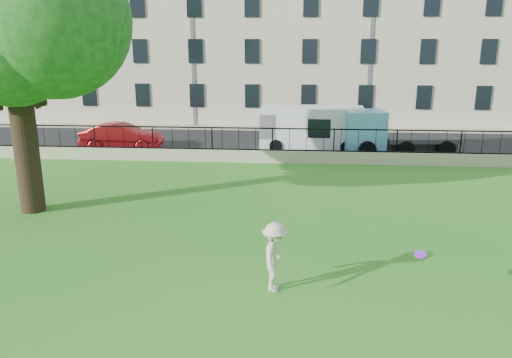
# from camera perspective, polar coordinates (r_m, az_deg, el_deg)

# --- Properties ---
(ground) EXTENTS (120.00, 120.00, 0.00)m
(ground) POSITION_cam_1_polar(r_m,az_deg,el_deg) (13.44, -0.71, -9.92)
(ground) COLOR #25751C
(ground) RESTS_ON ground
(retaining_wall) EXTENTS (50.00, 0.40, 0.60)m
(retaining_wall) POSITION_cam_1_polar(r_m,az_deg,el_deg) (24.73, 1.87, 2.60)
(retaining_wall) COLOR tan
(retaining_wall) RESTS_ON ground
(iron_railing) EXTENTS (50.00, 0.05, 1.13)m
(iron_railing) POSITION_cam_1_polar(r_m,az_deg,el_deg) (24.56, 1.89, 4.54)
(iron_railing) COLOR black
(iron_railing) RESTS_ON retaining_wall
(street) EXTENTS (60.00, 9.00, 0.01)m
(street) POSITION_cam_1_polar(r_m,az_deg,el_deg) (29.39, 2.32, 4.04)
(street) COLOR black
(street) RESTS_ON ground
(sidewalk) EXTENTS (60.00, 1.40, 0.12)m
(sidewalk) POSITION_cam_1_polar(r_m,az_deg,el_deg) (34.49, 2.69, 5.80)
(sidewalk) COLOR tan
(sidewalk) RESTS_ON ground
(building_row) EXTENTS (56.40, 10.40, 13.80)m
(building_row) POSITION_cam_1_polar(r_m,az_deg,el_deg) (39.71, 3.12, 16.96)
(building_row) COLOR #BFB397
(building_row) RESTS_ON ground
(tree) EXTENTS (8.30, 6.50, 10.41)m
(tree) POSITION_cam_1_polar(r_m,az_deg,el_deg) (18.65, -26.72, 17.55)
(tree) COLOR black
(tree) RESTS_ON ground
(man) EXTENTS (0.73, 1.15, 1.70)m
(man) POSITION_cam_1_polar(r_m,az_deg,el_deg) (11.90, 2.18, -8.89)
(man) COLOR beige
(man) RESTS_ON ground
(frisbee) EXTENTS (0.34, 0.33, 0.12)m
(frisbee) POSITION_cam_1_polar(r_m,az_deg,el_deg) (11.92, 18.29, -8.20)
(frisbee) COLOR purple
(red_sedan) EXTENTS (4.49, 1.75, 1.46)m
(red_sedan) POSITION_cam_1_polar(r_m,az_deg,el_deg) (28.63, -15.06, 4.70)
(red_sedan) COLOR maroon
(red_sedan) RESTS_ON street
(white_van) EXTENTS (5.66, 2.36, 2.35)m
(white_van) POSITION_cam_1_polar(r_m,az_deg,el_deg) (27.89, 6.37, 5.79)
(white_van) COLOR silver
(white_van) RESTS_ON street
(blue_truck) EXTENTS (5.70, 2.43, 2.33)m
(blue_truck) POSITION_cam_1_polar(r_m,az_deg,el_deg) (27.42, 15.90, 5.12)
(blue_truck) COLOR #579DCB
(blue_truck) RESTS_ON street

